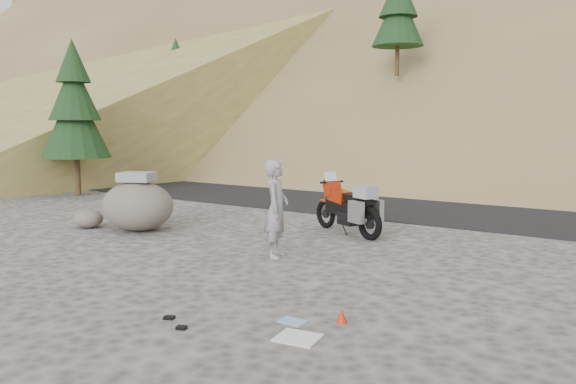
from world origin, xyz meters
TOP-DOWN VIEW (x-y plane):
  - ground at (0.00, 0.00)m, footprint 140.00×140.00m
  - road at (0.00, 9.00)m, footprint 120.00×7.00m
  - conifer_verge at (-11.00, 4.50)m, footprint 2.20×2.20m
  - motorcycle at (-0.50, 3.64)m, footprint 2.05×1.13m
  - man at (-0.59, 1.10)m, footprint 0.62×0.73m
  - boulder at (-4.55, 1.43)m, footprint 1.89×1.69m
  - small_rock at (-5.73, 1.01)m, footprint 0.76×0.69m
  - gear_white_cloth at (1.78, -1.83)m, footprint 0.52×0.47m
  - gear_funnel at (1.94, -1.14)m, footprint 0.16×0.16m
  - gear_glove_a at (0.17, -2.19)m, footprint 0.15×0.13m
  - gear_glove_b at (0.53, -2.35)m, footprint 0.14×0.12m
  - gear_blue_cloth at (1.45, -1.44)m, footprint 0.32×0.23m

SIDE VIEW (x-z plane):
  - ground at x=0.00m, z-range 0.00..0.00m
  - road at x=0.00m, z-range -0.03..0.03m
  - man at x=-0.59m, z-range -0.86..0.86m
  - gear_blue_cloth at x=1.45m, z-range 0.00..0.01m
  - gear_white_cloth at x=1.78m, z-range 0.00..0.02m
  - gear_glove_a at x=0.17m, z-range 0.00..0.04m
  - gear_glove_b at x=0.53m, z-range 0.00..0.04m
  - gear_funnel at x=1.94m, z-range 0.00..0.17m
  - small_rock at x=-5.73m, z-range 0.00..0.42m
  - boulder at x=-4.55m, z-range -0.08..1.18m
  - motorcycle at x=-0.50m, z-range -0.09..1.20m
  - conifer_verge at x=-11.00m, z-range 0.37..5.41m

